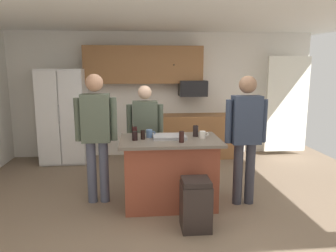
% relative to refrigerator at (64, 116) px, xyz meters
% --- Properties ---
extents(floor, '(7.04, 7.04, 0.00)m').
position_rel_refrigerator_xyz_m(floor, '(2.00, -2.38, -0.92)').
color(floor, '#7F6B56').
rests_on(floor, ground).
extents(ceiling, '(7.04, 7.04, 0.00)m').
position_rel_refrigerator_xyz_m(ceiling, '(2.00, -2.38, 1.68)').
color(ceiling, white).
extents(back_wall, '(6.40, 0.10, 2.60)m').
position_rel_refrigerator_xyz_m(back_wall, '(2.00, 0.42, 0.38)').
color(back_wall, white).
rests_on(back_wall, ground).
extents(french_door_window_panel, '(0.90, 0.06, 2.00)m').
position_rel_refrigerator_xyz_m(french_door_window_panel, '(4.60, 0.02, 0.18)').
color(french_door_window_panel, white).
rests_on(french_door_window_panel, ground).
extents(cabinet_run_upper, '(2.40, 0.38, 0.75)m').
position_rel_refrigerator_xyz_m(cabinet_run_upper, '(1.60, 0.22, 1.00)').
color(cabinet_run_upper, '#936038').
extents(cabinet_run_lower, '(1.80, 0.63, 0.90)m').
position_rel_refrigerator_xyz_m(cabinet_run_lower, '(2.60, 0.10, -0.47)').
color(cabinet_run_lower, '#936038').
rests_on(cabinet_run_lower, ground).
extents(refrigerator, '(0.87, 0.76, 1.85)m').
position_rel_refrigerator_xyz_m(refrigerator, '(0.00, 0.00, 0.00)').
color(refrigerator, white).
rests_on(refrigerator, ground).
extents(microwave_over_range, '(0.56, 0.40, 0.32)m').
position_rel_refrigerator_xyz_m(microwave_over_range, '(2.60, 0.12, 0.53)').
color(microwave_over_range, black).
extents(kitchen_island, '(1.34, 0.86, 0.93)m').
position_rel_refrigerator_xyz_m(kitchen_island, '(1.90, -2.25, -0.45)').
color(kitchen_island, brown).
rests_on(kitchen_island, ground).
extents(person_guest_right, '(0.57, 0.24, 1.79)m').
position_rel_refrigerator_xyz_m(person_guest_right, '(0.90, -2.07, 0.12)').
color(person_guest_right, '#4C5166').
rests_on(person_guest_right, ground).
extents(person_guest_left, '(0.57, 0.22, 1.60)m').
position_rel_refrigerator_xyz_m(person_guest_left, '(1.58, -1.51, -0.00)').
color(person_guest_left, '#383842').
rests_on(person_guest_left, ground).
extents(person_elder_center, '(0.57, 0.23, 1.77)m').
position_rel_refrigerator_xyz_m(person_elder_center, '(2.91, -2.32, 0.11)').
color(person_elder_center, '#383842').
rests_on(person_elder_center, ground).
extents(glass_dark_ale, '(0.06, 0.06, 0.12)m').
position_rel_refrigerator_xyz_m(glass_dark_ale, '(1.53, -2.24, 0.07)').
color(glass_dark_ale, black).
rests_on(glass_dark_ale, kitchen_island).
extents(mug_blue_stoneware, '(0.13, 0.08, 0.11)m').
position_rel_refrigerator_xyz_m(mug_blue_stoneware, '(1.62, -2.14, 0.06)').
color(mug_blue_stoneware, '#4C6B99').
rests_on(mug_blue_stoneware, kitchen_island).
extents(glass_pilsner, '(0.07, 0.07, 0.15)m').
position_rel_refrigerator_xyz_m(glass_pilsner, '(2.02, -2.47, 0.08)').
color(glass_pilsner, black).
rests_on(glass_pilsner, kitchen_island).
extents(tumbler_amber, '(0.07, 0.07, 0.12)m').
position_rel_refrigerator_xyz_m(tumbler_amber, '(1.43, -2.30, 0.07)').
color(tumbler_amber, black).
rests_on(tumbler_amber, kitchen_island).
extents(glass_short_whisky, '(0.07, 0.07, 0.13)m').
position_rel_refrigerator_xyz_m(glass_short_whisky, '(1.42, -2.03, 0.07)').
color(glass_short_whisky, black).
rests_on(glass_short_whisky, kitchen_island).
extents(glass_stout_tall, '(0.07, 0.07, 0.15)m').
position_rel_refrigerator_xyz_m(glass_stout_tall, '(2.26, -2.14, 0.08)').
color(glass_stout_tall, black).
rests_on(glass_stout_tall, kitchen_island).
extents(mug_ceramic_white, '(0.12, 0.08, 0.10)m').
position_rel_refrigerator_xyz_m(mug_ceramic_white, '(2.34, -2.25, 0.06)').
color(mug_ceramic_white, white).
rests_on(mug_ceramic_white, kitchen_island).
extents(serving_tray, '(0.44, 0.30, 0.04)m').
position_rel_refrigerator_xyz_m(serving_tray, '(1.89, -2.22, 0.03)').
color(serving_tray, '#B7B7BC').
rests_on(serving_tray, kitchen_island).
extents(trash_bin, '(0.34, 0.34, 0.61)m').
position_rel_refrigerator_xyz_m(trash_bin, '(2.13, -2.96, -0.62)').
color(trash_bin, black).
rests_on(trash_bin, ground).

